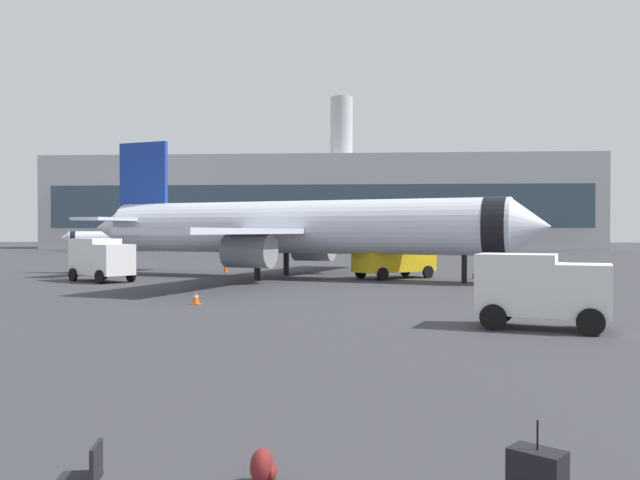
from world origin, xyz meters
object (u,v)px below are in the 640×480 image
object	(u,v)px
airplane_at_gate	(294,228)
fuel_truck	(394,254)
safety_cone_near	(196,298)
gate_chair	(85,475)
safety_cone_mid	(226,268)
rolling_suitcase	(537,478)
cargo_van	(541,287)
airplane_taxiing	(126,238)
traveller_backpack	(263,467)
service_truck	(101,258)
safety_cone_far	(474,273)

from	to	relation	value
airplane_at_gate	fuel_truck	bearing A→B (deg)	0.66
safety_cone_near	gate_chair	distance (m)	22.67
safety_cone_near	safety_cone_mid	distance (m)	23.65
safety_cone_mid	rolling_suitcase	distance (m)	47.04
fuel_truck	cargo_van	distance (m)	24.45
airplane_taxiing	gate_chair	xyz separation A→B (m)	(37.62, -102.79, -1.71)
traveller_backpack	service_truck	bearing A→B (deg)	115.44
safety_cone_near	safety_cone_mid	size ratio (longest dim) A/B	0.77
airplane_at_gate	rolling_suitcase	distance (m)	39.84
cargo_van	gate_chair	distance (m)	18.24
safety_cone_near	safety_cone_far	bearing A→B (deg)	47.22
airplane_at_gate	safety_cone_mid	world-z (taller)	airplane_at_gate
airplane_taxiing	rolling_suitcase	world-z (taller)	airplane_taxiing
service_truck	fuel_truck	xyz separation A→B (m)	(19.81, 4.38, 0.16)
safety_cone_mid	airplane_taxiing	bearing A→B (deg)	117.37
safety_cone_far	airplane_at_gate	bearing A→B (deg)	177.66
fuel_truck	safety_cone_mid	world-z (taller)	fuel_truck
airplane_taxiing	safety_cone_near	distance (m)	87.15
fuel_truck	cargo_van	bearing A→B (deg)	-80.69
airplane_at_gate	safety_cone_far	distance (m)	13.24
service_truck	cargo_van	distance (m)	30.89
airplane_taxiing	cargo_van	xyz separation A→B (m)	(47.09, -87.23, -0.76)
airplane_at_gate	safety_cone_mid	xyz separation A→B (m)	(-6.34, 6.01, -3.26)
service_truck	gate_chair	size ratio (longest dim) A/B	5.99
airplane_taxiing	safety_cone_far	size ratio (longest dim) A/B	25.17
rolling_suitcase	traveller_backpack	world-z (taller)	rolling_suitcase
gate_chair	fuel_truck	bearing A→B (deg)	82.08
airplane_taxiing	safety_cone_mid	distance (m)	64.41
rolling_suitcase	gate_chair	distance (m)	5.44
gate_chair	traveller_backpack	bearing A→B (deg)	29.54
safety_cone_far	safety_cone_mid	bearing A→B (deg)	161.16
service_truck	fuel_truck	world-z (taller)	fuel_truck
airplane_at_gate	safety_cone_mid	bearing A→B (deg)	136.51
airplane_taxiing	rolling_suitcase	distance (m)	110.96
rolling_suitcase	traveller_backpack	distance (m)	3.50
traveller_backpack	cargo_van	bearing A→B (deg)	62.54
safety_cone_near	airplane_taxiing	bearing A→B (deg)	112.39
safety_cone_near	airplane_at_gate	bearing A→B (deg)	80.97
cargo_van	safety_cone_far	xyz separation A→B (m)	(1.68, 23.51, -1.04)
airplane_at_gate	rolling_suitcase	world-z (taller)	airplane_at_gate
safety_cone_mid	gate_chair	world-z (taller)	gate_chair
safety_cone_far	gate_chair	xyz separation A→B (m)	(-11.15, -39.07, 0.09)
fuel_truck	safety_cone_mid	xyz separation A→B (m)	(-13.53, 5.93, -1.37)
airplane_at_gate	gate_chair	size ratio (longest dim) A/B	40.60
airplane_at_gate	gate_chair	bearing A→B (deg)	-87.58
service_truck	rolling_suitcase	world-z (taller)	service_truck
rolling_suitcase	gate_chair	xyz separation A→B (m)	(-5.41, -0.53, 0.11)
cargo_van	rolling_suitcase	world-z (taller)	cargo_van
airplane_taxiing	gate_chair	size ratio (longest dim) A/B	24.39
safety_cone_near	gate_chair	size ratio (longest dim) A/B	0.72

